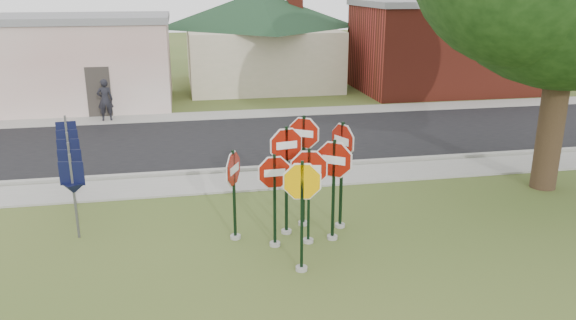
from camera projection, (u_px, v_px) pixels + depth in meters
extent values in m
plane|color=#3C531F|center=(317.00, 269.00, 11.44)|extent=(120.00, 120.00, 0.00)
cube|color=gray|center=(273.00, 180.00, 16.58)|extent=(60.00, 1.60, 0.06)
cube|color=black|center=(253.00, 140.00, 20.80)|extent=(60.00, 7.00, 0.04)
cube|color=gray|center=(240.00, 115.00, 24.83)|extent=(60.00, 1.60, 0.06)
cube|color=gray|center=(267.00, 168.00, 17.51)|extent=(60.00, 0.20, 0.14)
cylinder|color=gray|center=(308.00, 241.00, 12.63)|extent=(0.24, 0.24, 0.08)
cube|color=black|center=(309.00, 197.00, 12.31)|extent=(0.07, 0.06, 2.20)
cylinder|color=white|center=(309.00, 169.00, 12.11)|extent=(1.11, 0.25, 1.13)
cylinder|color=maroon|center=(309.00, 169.00, 12.11)|extent=(1.03, 0.24, 1.05)
cube|color=white|center=(309.00, 169.00, 12.11)|extent=(0.51, 0.12, 0.18)
cylinder|color=gray|center=(301.00, 268.00, 11.39)|extent=(0.24, 0.24, 0.08)
cube|color=black|center=(302.00, 217.00, 11.05)|extent=(0.07, 0.06, 2.33)
cylinder|color=white|center=(302.00, 182.00, 10.83)|extent=(1.03, 0.22, 1.05)
cylinder|color=#E0A200|center=(302.00, 182.00, 10.83)|extent=(0.96, 0.21, 0.97)
cylinder|color=gray|center=(275.00, 244.00, 12.47)|extent=(0.24, 0.24, 0.08)
cube|color=black|center=(275.00, 201.00, 12.16)|extent=(0.06, 0.05, 2.12)
cylinder|color=white|center=(274.00, 172.00, 11.96)|extent=(1.00, 0.06, 1.00)
cylinder|color=maroon|center=(274.00, 172.00, 11.96)|extent=(0.92, 0.06, 0.92)
cube|color=white|center=(274.00, 172.00, 11.96)|extent=(0.46, 0.03, 0.16)
cylinder|color=gray|center=(332.00, 237.00, 12.80)|extent=(0.24, 0.24, 0.08)
cube|color=black|center=(333.00, 191.00, 12.46)|extent=(0.08, 0.08, 2.35)
cylinder|color=white|center=(334.00, 160.00, 12.24)|extent=(0.94, 0.66, 1.14)
cylinder|color=maroon|center=(334.00, 160.00, 12.24)|extent=(0.88, 0.62, 1.06)
cube|color=white|center=(334.00, 160.00, 12.24)|extent=(0.44, 0.31, 0.18)
cylinder|color=gray|center=(303.00, 223.00, 13.55)|extent=(0.24, 0.24, 0.08)
cube|color=black|center=(304.00, 172.00, 13.15)|extent=(0.08, 0.07, 2.70)
cylinder|color=white|center=(304.00, 133.00, 12.87)|extent=(0.86, 0.59, 1.03)
cylinder|color=maroon|center=(304.00, 133.00, 12.87)|extent=(0.80, 0.55, 0.95)
cube|color=white|center=(304.00, 133.00, 12.87)|extent=(0.40, 0.27, 0.16)
cylinder|color=gray|center=(286.00, 231.00, 13.10)|extent=(0.24, 0.24, 0.08)
cube|color=black|center=(286.00, 181.00, 12.73)|extent=(0.07, 0.06, 2.57)
cylinder|color=white|center=(286.00, 145.00, 12.47)|extent=(1.05, 0.21, 1.07)
cylinder|color=maroon|center=(286.00, 145.00, 12.47)|extent=(0.97, 0.20, 0.99)
cube|color=white|center=(286.00, 145.00, 12.47)|extent=(0.48, 0.10, 0.17)
cylinder|color=gray|center=(340.00, 225.00, 13.43)|extent=(0.24, 0.24, 0.08)
cube|color=black|center=(341.00, 176.00, 13.05)|extent=(0.07, 0.07, 2.58)
cylinder|color=white|center=(342.00, 140.00, 12.80)|extent=(0.44, 1.00, 1.08)
cylinder|color=maroon|center=(342.00, 140.00, 12.80)|extent=(0.41, 0.93, 1.00)
cube|color=white|center=(342.00, 140.00, 12.80)|extent=(0.20, 0.46, 0.17)
cylinder|color=gray|center=(235.00, 237.00, 12.82)|extent=(0.24, 0.24, 0.08)
cube|color=black|center=(234.00, 195.00, 12.51)|extent=(0.07, 0.08, 2.11)
cylinder|color=white|center=(233.00, 169.00, 12.33)|extent=(0.48, 0.97, 1.07)
cylinder|color=maroon|center=(233.00, 169.00, 12.33)|extent=(0.45, 0.90, 1.00)
cube|color=white|center=(233.00, 169.00, 12.33)|extent=(0.23, 0.45, 0.17)
cube|color=#59595E|center=(74.00, 197.00, 12.58)|extent=(0.05, 0.05, 2.00)
cube|color=black|center=(72.00, 174.00, 12.42)|extent=(0.55, 0.13, 0.55)
cone|color=black|center=(73.00, 188.00, 12.52)|extent=(0.65, 0.65, 0.25)
cube|color=#59595E|center=(73.00, 182.00, 13.48)|extent=(0.05, 0.05, 2.00)
cube|color=black|center=(70.00, 161.00, 13.32)|extent=(0.55, 0.09, 0.55)
cone|color=black|center=(72.00, 175.00, 13.42)|extent=(0.62, 0.62, 0.25)
cube|color=#59595E|center=(71.00, 170.00, 14.38)|extent=(0.05, 0.05, 2.00)
cube|color=black|center=(69.00, 149.00, 14.22)|extent=(0.55, 0.05, 0.55)
cone|color=black|center=(70.00, 163.00, 14.32)|extent=(0.58, 0.58, 0.25)
cube|color=#59595E|center=(70.00, 159.00, 15.28)|extent=(0.05, 0.05, 2.00)
cube|color=black|center=(68.00, 140.00, 15.12)|extent=(0.55, 0.05, 0.55)
cone|color=black|center=(69.00, 152.00, 15.22)|extent=(0.58, 0.58, 0.25)
cube|color=#59595E|center=(69.00, 149.00, 16.19)|extent=(0.05, 0.05, 2.00)
cube|color=black|center=(66.00, 131.00, 16.02)|extent=(0.55, 0.09, 0.55)
cone|color=black|center=(68.00, 143.00, 16.13)|extent=(0.62, 0.62, 0.25)
cube|color=silver|center=(38.00, 64.00, 26.08)|extent=(12.00, 6.00, 4.00)
cube|color=gray|center=(32.00, 19.00, 25.47)|extent=(12.20, 6.20, 0.30)
cube|color=#332D28|center=(99.00, 92.00, 24.10)|extent=(1.00, 0.10, 2.20)
cube|color=beige|center=(260.00, 57.00, 31.93)|extent=(8.00, 8.00, 3.20)
cube|color=maroon|center=(453.00, 48.00, 30.25)|extent=(10.00, 6.00, 4.50)
cube|color=gray|center=(456.00, 3.00, 29.54)|extent=(10.20, 6.20, 0.30)
cube|color=white|center=(443.00, 48.00, 27.02)|extent=(2.00, 0.08, 0.90)
cylinder|color=#2F2114|center=(555.00, 98.00, 15.29)|extent=(0.70, 0.70, 5.17)
cylinder|color=#2F2114|center=(535.00, 37.00, 39.15)|extent=(0.50, 0.50, 4.00)
imported|color=black|center=(105.00, 100.00, 23.40)|extent=(0.68, 0.49, 1.76)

